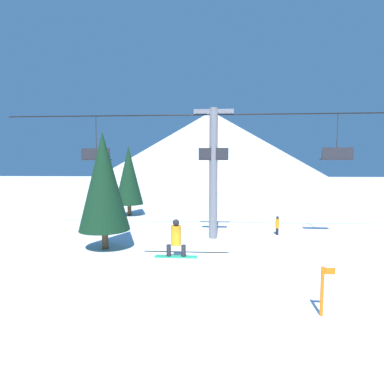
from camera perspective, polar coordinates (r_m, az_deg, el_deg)
ground_plane at (r=9.03m, az=2.26°, el=-25.02°), size 220.00×220.00×0.00m
mountain_ridge at (r=97.59m, az=3.67°, el=8.82°), size 74.01×74.01×21.58m
snow_ramp at (r=9.32m, az=-1.95°, el=-18.65°), size 2.91×3.21×1.56m
snowboarder at (r=9.79m, az=-3.05°, el=-8.90°), size 1.38×0.32×1.25m
chairlift at (r=18.37m, az=4.09°, el=5.22°), size 25.71×0.52×7.96m
pine_tree_near at (r=16.61m, az=-16.49°, el=1.92°), size 2.70×2.70×6.29m
pine_tree_far at (r=27.32m, az=-11.94°, el=3.12°), size 2.49×2.49×6.24m
trail_marker at (r=10.22m, az=23.62°, el=-16.69°), size 0.41×0.10×1.51m
distant_skier at (r=20.34m, az=15.94°, el=-6.01°), size 0.24×0.24×1.23m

